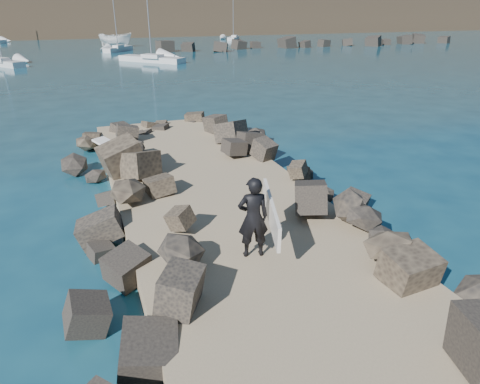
{
  "coord_description": "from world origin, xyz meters",
  "views": [
    {
      "loc": [
        -3.68,
        -10.72,
        5.98
      ],
      "look_at": [
        0.0,
        -1.0,
        1.5
      ],
      "focal_mm": 32.0,
      "sensor_mm": 36.0,
      "label": 1
    }
  ],
  "objects": [
    {
      "name": "sailboat_d",
      "position": [
        27.83,
        76.38,
        0.35
      ],
      "size": [
        4.33,
        6.12,
        7.65
      ],
      "color": "silver",
      "rests_on": "ground"
    },
    {
      "name": "riprap_right",
      "position": [
        2.9,
        -1.5,
        0.5
      ],
      "size": [
        2.6,
        22.0,
        1.0
      ],
      "primitive_type": "cube",
      "color": "black",
      "rests_on": "ground"
    },
    {
      "name": "sailboat_a",
      "position": [
        -10.99,
        45.07,
        0.35
      ],
      "size": [
        5.05,
        6.32,
        8.11
      ],
      "color": "silver",
      "rests_on": "ground"
    },
    {
      "name": "surfboard_resting",
      "position": [
        -2.58,
        5.15,
        1.04
      ],
      "size": [
        1.67,
        2.13,
        0.07
      ],
      "primitive_type": "cube",
      "rotation": [
        0.0,
        0.0,
        0.59
      ],
      "color": "white",
      "rests_on": "riprap_left"
    },
    {
      "name": "sailboat_b",
      "position": [
        3.03,
        58.65,
        0.35
      ],
      "size": [
        4.81,
        5.48,
        7.35
      ],
      "color": "silver",
      "rests_on": "ground"
    },
    {
      "name": "surfer_with_board",
      "position": [
        -0.25,
        -2.67,
        1.59
      ],
      "size": [
        1.22,
        2.36,
        1.96
      ],
      "color": "black",
      "rests_on": "jetty"
    },
    {
      "name": "sailboat_c",
      "position": [
        5.32,
        43.17,
        0.35
      ],
      "size": [
        7.2,
        7.71,
        10.27
      ],
      "color": "silver",
      "rests_on": "ground"
    },
    {
      "name": "jetty",
      "position": [
        0.0,
        -2.0,
        0.3
      ],
      "size": [
        6.0,
        26.0,
        0.6
      ],
      "primitive_type": "cube",
      "color": "#8C7759",
      "rests_on": "ground"
    },
    {
      "name": "ground",
      "position": [
        0.0,
        0.0,
        0.0
      ],
      "size": [
        800.0,
        800.0,
        0.0
      ],
      "primitive_type": "plane",
      "color": "#0F384C",
      "rests_on": "ground"
    },
    {
      "name": "riprap_left",
      "position": [
        -2.9,
        -1.5,
        0.5
      ],
      "size": [
        2.6,
        22.0,
        1.0
      ],
      "primitive_type": "cube",
      "color": "black",
      "rests_on": "ground"
    },
    {
      "name": "boat_imported",
      "position": [
        3.6,
        67.41,
        1.13
      ],
      "size": [
        6.13,
        4.87,
        2.25
      ],
      "primitive_type": "imported",
      "rotation": [
        0.0,
        0.0,
        1.03
      ],
      "color": "white",
      "rests_on": "ground"
    },
    {
      "name": "breakwater_secondary",
      "position": [
        35.0,
        55.0,
        0.6
      ],
      "size": [
        52.0,
        4.0,
        1.2
      ],
      "primitive_type": "cube",
      "color": "black",
      "rests_on": "ground"
    }
  ]
}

